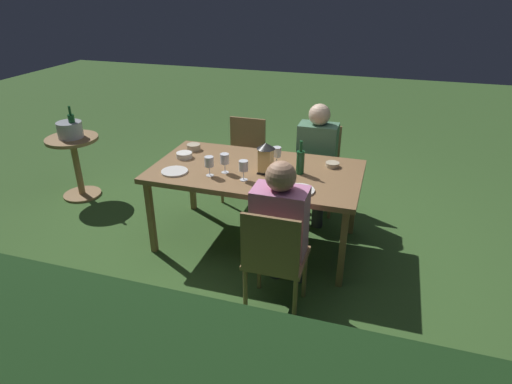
{
  "coord_description": "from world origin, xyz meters",
  "views": [
    {
      "loc": [
        -1.02,
        3.3,
        2.22
      ],
      "look_at": [
        0.0,
        0.0,
        0.51
      ],
      "focal_mm": 30.52,
      "sensor_mm": 36.0,
      "label": 1
    }
  ],
  "objects_px": {
    "dining_table": "(256,175)",
    "chair_side_left_a": "(318,164)",
    "green_bottle_on_table": "(300,162)",
    "plate_a": "(175,171)",
    "chair_side_right_a": "(274,257)",
    "lantern_centerpiece": "(266,156)",
    "wine_glass_b": "(209,163)",
    "bowl_bread": "(184,155)",
    "side_table": "(75,158)",
    "bowl_olives": "(332,164)",
    "wine_glass_a": "(277,153)",
    "plate_b": "(300,190)",
    "ice_bucket": "(70,129)",
    "person_in_pink": "(282,225)",
    "chair_side_left_b": "(245,155)",
    "person_in_green": "(316,157)",
    "bowl_salad": "(194,147)",
    "wine_glass_c": "(225,160)",
    "wine_glass_d": "(244,167)"
  },
  "relations": [
    {
      "from": "wine_glass_c",
      "to": "ice_bucket",
      "type": "height_order",
      "value": "ice_bucket"
    },
    {
      "from": "chair_side_left_a",
      "to": "wine_glass_b",
      "type": "relative_size",
      "value": 5.15
    },
    {
      "from": "plate_a",
      "to": "person_in_pink",
      "type": "bearing_deg",
      "value": 158.15
    },
    {
      "from": "dining_table",
      "to": "ice_bucket",
      "type": "height_order",
      "value": "ice_bucket"
    },
    {
      "from": "person_in_green",
      "to": "wine_glass_a",
      "type": "relative_size",
      "value": 6.8
    },
    {
      "from": "person_in_pink",
      "to": "green_bottle_on_table",
      "type": "distance_m",
      "value": 0.74
    },
    {
      "from": "person_in_green",
      "to": "plate_a",
      "type": "relative_size",
      "value": 5.07
    },
    {
      "from": "dining_table",
      "to": "chair_side_left_b",
      "type": "xyz_separation_m",
      "value": [
        0.4,
        -0.88,
        -0.2
      ]
    },
    {
      "from": "chair_side_left_a",
      "to": "chair_side_left_b",
      "type": "bearing_deg",
      "value": 0.0
    },
    {
      "from": "wine_glass_a",
      "to": "plate_b",
      "type": "distance_m",
      "value": 0.55
    },
    {
      "from": "person_in_green",
      "to": "bowl_olives",
      "type": "relative_size",
      "value": 9.63
    },
    {
      "from": "bowl_olives",
      "to": "plate_a",
      "type": "bearing_deg",
      "value": 22.27
    },
    {
      "from": "wine_glass_c",
      "to": "bowl_olives",
      "type": "distance_m",
      "value": 0.95
    },
    {
      "from": "dining_table",
      "to": "chair_side_left_a",
      "type": "relative_size",
      "value": 2.07
    },
    {
      "from": "dining_table",
      "to": "green_bottle_on_table",
      "type": "height_order",
      "value": "green_bottle_on_table"
    },
    {
      "from": "person_in_pink",
      "to": "wine_glass_c",
      "type": "bearing_deg",
      "value": -40.54
    },
    {
      "from": "chair_side_left_a",
      "to": "bowl_olives",
      "type": "distance_m",
      "value": 0.72
    },
    {
      "from": "wine_glass_c",
      "to": "chair_side_left_b",
      "type": "bearing_deg",
      "value": -80.38
    },
    {
      "from": "chair_side_right_a",
      "to": "ice_bucket",
      "type": "height_order",
      "value": "ice_bucket"
    },
    {
      "from": "lantern_centerpiece",
      "to": "bowl_olives",
      "type": "relative_size",
      "value": 2.22
    },
    {
      "from": "wine_glass_c",
      "to": "side_table",
      "type": "distance_m",
      "value": 2.04
    },
    {
      "from": "wine_glass_b",
      "to": "chair_side_left_b",
      "type": "bearing_deg",
      "value": -86.2
    },
    {
      "from": "person_in_pink",
      "to": "wine_glass_b",
      "type": "height_order",
      "value": "person_in_pink"
    },
    {
      "from": "chair_side_left_a",
      "to": "side_table",
      "type": "xyz_separation_m",
      "value": [
        2.57,
        0.55,
        -0.03
      ]
    },
    {
      "from": "plate_b",
      "to": "ice_bucket",
      "type": "height_order",
      "value": "ice_bucket"
    },
    {
      "from": "chair_side_left_a",
      "to": "wine_glass_a",
      "type": "bearing_deg",
      "value": 71.02
    },
    {
      "from": "chair_side_right_a",
      "to": "bowl_olives",
      "type": "height_order",
      "value": "chair_side_right_a"
    },
    {
      "from": "plate_a",
      "to": "ice_bucket",
      "type": "height_order",
      "value": "ice_bucket"
    },
    {
      "from": "chair_side_left_b",
      "to": "plate_a",
      "type": "relative_size",
      "value": 3.84
    },
    {
      "from": "person_in_green",
      "to": "wine_glass_b",
      "type": "distance_m",
      "value": 1.21
    },
    {
      "from": "plate_b",
      "to": "side_table",
      "type": "xyz_separation_m",
      "value": [
        2.62,
        -0.64,
        -0.28
      ]
    },
    {
      "from": "person_in_pink",
      "to": "wine_glass_b",
      "type": "relative_size",
      "value": 6.8
    },
    {
      "from": "bowl_bread",
      "to": "plate_a",
      "type": "bearing_deg",
      "value": 101.32
    },
    {
      "from": "lantern_centerpiece",
      "to": "wine_glass_a",
      "type": "distance_m",
      "value": 0.19
    },
    {
      "from": "chair_side_right_a",
      "to": "lantern_centerpiece",
      "type": "bearing_deg",
      "value": -70.04
    },
    {
      "from": "person_in_green",
      "to": "wine_glass_b",
      "type": "bearing_deg",
      "value": 51.75
    },
    {
      "from": "bowl_salad",
      "to": "person_in_green",
      "type": "bearing_deg",
      "value": -159.54
    },
    {
      "from": "wine_glass_d",
      "to": "plate_a",
      "type": "height_order",
      "value": "wine_glass_d"
    },
    {
      "from": "person_in_pink",
      "to": "side_table",
      "type": "height_order",
      "value": "person_in_pink"
    },
    {
      "from": "plate_a",
      "to": "plate_b",
      "type": "bearing_deg",
      "value": 177.85
    },
    {
      "from": "person_in_pink",
      "to": "ice_bucket",
      "type": "distance_m",
      "value": 2.77
    },
    {
      "from": "lantern_centerpiece",
      "to": "ice_bucket",
      "type": "height_order",
      "value": "ice_bucket"
    },
    {
      "from": "wine_glass_b",
      "to": "bowl_bread",
      "type": "xyz_separation_m",
      "value": [
        0.38,
        -0.3,
        -0.09
      ]
    },
    {
      "from": "dining_table",
      "to": "lantern_centerpiece",
      "type": "bearing_deg",
      "value": 156.7
    },
    {
      "from": "chair_side_right_a",
      "to": "plate_b",
      "type": "distance_m",
      "value": 0.63
    },
    {
      "from": "green_bottle_on_table",
      "to": "plate_a",
      "type": "bearing_deg",
      "value": 15.86
    },
    {
      "from": "lantern_centerpiece",
      "to": "wine_glass_a",
      "type": "relative_size",
      "value": 1.57
    },
    {
      "from": "chair_side_left_a",
      "to": "green_bottle_on_table",
      "type": "height_order",
      "value": "green_bottle_on_table"
    },
    {
      "from": "chair_side_right_a",
      "to": "wine_glass_c",
      "type": "bearing_deg",
      "value": -49.31
    },
    {
      "from": "plate_a",
      "to": "side_table",
      "type": "bearing_deg",
      "value": -21.55
    }
  ]
}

